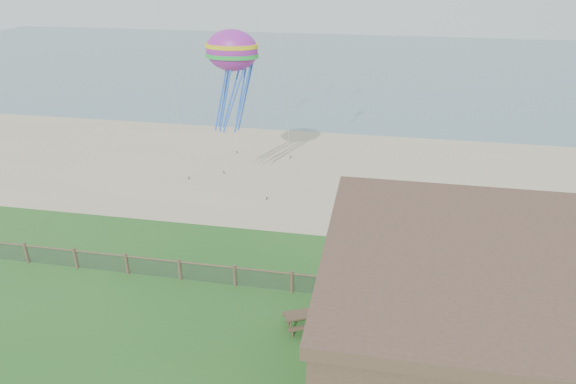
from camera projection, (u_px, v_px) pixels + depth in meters
name	position (u px, v px, depth m)	size (l,w,h in m)	color
ground	(196.00, 368.00, 21.36)	(160.00, 160.00, 0.00)	#23571E
sand_beach	(291.00, 170.00, 40.98)	(72.00, 20.00, 0.02)	tan
ocean	(341.00, 65.00, 80.21)	(160.00, 68.00, 0.02)	slate
chainlink_fence	(235.00, 277.00, 26.48)	(36.20, 0.20, 1.25)	brown
motel	(554.00, 363.00, 16.82)	(15.00, 10.00, 7.00)	#4E352A
motel_deck	(502.00, 324.00, 23.54)	(15.00, 2.00, 0.50)	brown
picnic_table	(304.00, 320.00, 23.61)	(1.83, 1.38, 0.77)	brown
octopus_kite	(233.00, 79.00, 33.90)	(3.50, 2.47, 7.20)	#F82752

